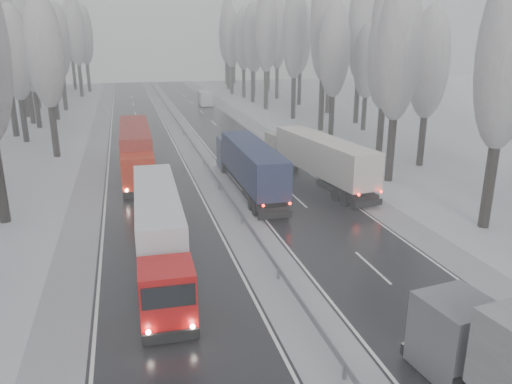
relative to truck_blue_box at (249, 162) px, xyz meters
name	(u,v)px	position (x,y,z in m)	size (l,w,h in m)	color
carriageway_right	(275,179)	(2.95, 2.56, -2.26)	(7.50, 200.00, 0.03)	black
carriageway_left	(152,188)	(-7.55, 2.56, -2.26)	(7.50, 200.00, 0.03)	black
median_slush	(215,183)	(-2.30, 2.56, -2.26)	(3.00, 200.00, 0.04)	#999CA1
shoulder_right	(328,175)	(7.90, 2.56, -2.26)	(2.40, 200.00, 0.04)	#999CA1
shoulder_left	(88,192)	(-12.50, 2.56, -2.26)	(2.40, 200.00, 0.04)	#999CA1
median_guardrail	(215,176)	(-2.30, 2.55, -1.68)	(0.12, 200.00, 0.76)	slate
tree_16	(508,56)	(12.74, -11.77, 8.39)	(3.60, 3.60, 16.53)	black
tree_18	(399,51)	(12.21, -0.41, 8.42)	(3.60, 3.60, 16.58)	black
tree_19	(429,64)	(17.72, 3.59, 7.14)	(3.60, 3.60, 14.57)	black
tree_20	(386,54)	(15.60, 7.73, 7.87)	(3.60, 3.60, 15.71)	black
tree_21	(388,34)	(17.82, 11.73, 9.72)	(3.60, 3.60, 18.62)	black
tree_22	(334,50)	(14.72, 18.16, 7.96)	(3.60, 3.60, 15.86)	black
tree_23	(367,61)	(21.01, 22.16, 6.49)	(3.60, 3.60, 13.55)	black
tree_24	(325,25)	(15.60, 23.58, 10.91)	(3.60, 3.60, 20.49)	black
tree_25	(361,31)	(22.51, 27.58, 10.24)	(3.60, 3.60, 19.44)	black
tree_26	(295,34)	(15.26, 33.83, 9.83)	(3.60, 3.60, 18.78)	black
tree_27	(330,39)	(22.42, 37.83, 9.08)	(3.60, 3.60, 17.62)	black
tree_28	(266,31)	(14.04, 44.51, 10.36)	(3.60, 3.60, 19.62)	black
tree_29	(301,37)	(21.41, 48.51, 9.40)	(3.60, 3.60, 18.11)	black
tree_30	(253,38)	(14.26, 54.26, 9.24)	(3.60, 3.60, 17.86)	black
tree_31	(277,35)	(20.18, 58.26, 9.70)	(3.60, 3.60, 18.58)	black
tree_32	(243,40)	(14.33, 61.77, 8.90)	(3.60, 3.60, 17.33)	black
tree_33	(254,49)	(17.47, 65.77, 6.98)	(3.60, 3.60, 14.33)	black
tree_34	(231,39)	(13.43, 68.88, 9.09)	(3.60, 3.60, 17.63)	black
tree_35	(269,37)	(22.64, 72.88, 9.49)	(3.60, 3.60, 18.25)	black
tree_36	(228,31)	(14.74, 78.72, 10.74)	(3.60, 3.60, 20.23)	black
tree_37	(253,42)	(21.72, 82.72, 8.29)	(3.60, 3.60, 16.37)	black
tree_38	(226,37)	(16.43, 89.29, 9.31)	(3.60, 3.60, 17.97)	black
tree_39	(234,42)	(19.25, 93.29, 8.17)	(3.60, 3.60, 16.19)	black
tree_62	(45,52)	(-16.24, 16.29, 8.08)	(3.60, 3.60, 16.04)	black
tree_64	(15,54)	(-20.56, 25.27, 7.68)	(3.60, 3.60, 15.42)	black
tree_65	(1,30)	(-22.35, 29.27, 10.27)	(3.60, 3.60, 19.48)	black
tree_66	(30,52)	(-20.46, 34.91, 7.56)	(3.60, 3.60, 15.23)	black
tree_67	(23,42)	(-21.84, 38.91, 8.75)	(3.60, 3.60, 17.09)	black
tree_68	(49,44)	(-18.88, 41.67, 8.47)	(3.60, 3.60, 16.65)	black
tree_69	(16,32)	(-23.72, 45.67, 10.18)	(3.60, 3.60, 19.35)	black
tree_70	(58,41)	(-18.62, 51.75, 8.75)	(3.60, 3.60, 17.09)	black
tree_71	(29,31)	(-23.39, 55.75, 10.35)	(3.60, 3.60, 19.61)	black
tree_72	(50,48)	(-21.23, 61.10, 7.48)	(3.60, 3.60, 15.11)	black
tree_73	(35,40)	(-24.12, 65.10, 8.83)	(3.60, 3.60, 17.22)	black
tree_74	(76,32)	(-17.37, 71.89, 10.40)	(3.60, 3.60, 19.68)	black
tree_75	(30,35)	(-26.50, 75.89, 9.71)	(3.60, 3.60, 18.60)	black
tree_76	(84,36)	(-16.35, 81.28, 9.68)	(3.60, 3.60, 18.55)	black
tree_77	(60,48)	(-21.96, 85.28, 6.98)	(3.60, 3.60, 14.32)	black
tree_78	(70,33)	(-19.86, 87.87, 10.31)	(3.60, 3.60, 19.55)	black
tree_79	(59,40)	(-22.63, 91.87, 8.73)	(3.60, 3.60, 17.07)	black
truck_blue_box	(249,162)	(0.00, 0.00, 0.00)	(2.49, 15.24, 3.90)	#1C2846
truck_cream_box	(316,156)	(5.91, 0.52, 0.06)	(4.53, 15.72, 4.00)	#9C998A
box_truck_distant	(205,98)	(4.89, 51.97, -1.00)	(2.46, 6.84, 2.51)	#B6B9BD
truck_red_white	(158,224)	(-7.91, -11.75, -0.10)	(2.63, 14.59, 3.73)	#AF090A
truck_red_red	(136,147)	(-8.48, 7.52, 0.12)	(2.67, 16.04, 4.10)	#B11D0A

